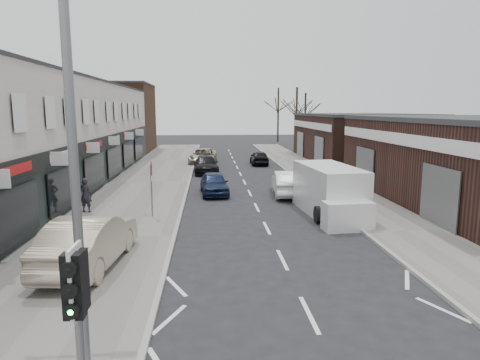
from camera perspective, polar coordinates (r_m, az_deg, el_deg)
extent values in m
plane|color=black|center=(9.77, 12.10, -22.43)|extent=(160.00, 160.00, 0.00)
cube|color=slate|center=(30.67, -12.09, -0.32)|extent=(5.50, 64.00, 0.12)
cube|color=slate|center=(31.47, 11.08, -0.05)|extent=(3.50, 64.00, 0.12)
cube|color=beige|center=(29.62, -26.10, 5.39)|extent=(8.00, 41.00, 7.10)
cube|color=#49301F|center=(54.10, -16.04, 7.83)|extent=(8.00, 10.00, 8.00)
cube|color=#382019|center=(44.63, 15.55, 5.35)|extent=(10.00, 16.00, 4.50)
cylinder|color=slate|center=(7.17, -20.50, -20.47)|extent=(0.12, 0.12, 3.00)
cube|color=silver|center=(6.72, -21.02, -12.64)|extent=(0.05, 0.55, 1.10)
cube|color=black|center=(6.61, -21.33, -13.02)|extent=(0.28, 0.22, 0.95)
sphere|color=#0CE533|center=(6.62, -21.48, -15.82)|extent=(0.18, 0.18, 0.18)
cube|color=black|center=(6.82, -20.73, -12.28)|extent=(0.26, 0.20, 0.90)
cylinder|color=slate|center=(7.56, -21.24, 1.15)|extent=(0.16, 0.16, 8.00)
cylinder|color=slate|center=(20.48, -11.71, -1.36)|extent=(0.07, 0.07, 2.50)
cube|color=white|center=(20.37, -11.63, 0.29)|extent=(0.04, 0.45, 0.25)
cube|color=white|center=(21.62, 11.71, -1.28)|extent=(2.60, 5.39, 2.39)
cube|color=white|center=(18.87, 14.18, -4.70)|extent=(2.17, 1.09, 1.25)
cylinder|color=black|center=(19.81, 10.36, -4.57)|extent=(0.25, 0.80, 0.80)
cylinder|color=black|center=(20.37, 15.67, -4.37)|extent=(0.25, 0.80, 0.80)
cylinder|color=black|center=(23.28, 8.12, -2.42)|extent=(0.25, 0.80, 0.80)
cylinder|color=black|center=(23.76, 12.71, -2.32)|extent=(0.25, 0.80, 0.80)
imported|color=#B0A38C|center=(14.69, -19.48, -7.63)|extent=(2.28, 5.23, 1.67)
imported|color=black|center=(22.31, -19.88, -1.90)|extent=(0.70, 0.53, 1.71)
imported|color=#131F3C|center=(26.07, -3.47, -0.45)|extent=(1.86, 4.06, 1.35)
imported|color=black|center=(34.95, -4.57, 2.06)|extent=(2.12, 4.80, 1.37)
imported|color=#B5A690|center=(41.11, -4.96, 3.20)|extent=(2.85, 5.39, 1.44)
imported|color=silver|center=(25.88, 6.33, -0.40)|extent=(1.96, 4.66, 1.50)
imported|color=black|center=(40.19, 2.58, 3.00)|extent=(1.62, 3.90, 1.32)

